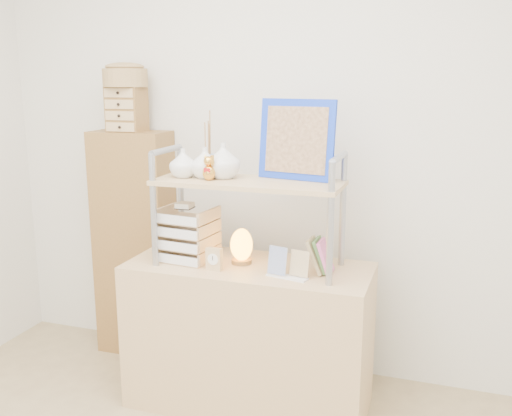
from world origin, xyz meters
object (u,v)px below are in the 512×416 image
(letter_tray, at_px, (186,237))
(salt_lamp, at_px, (241,246))
(desk, at_px, (249,336))
(cabinet, at_px, (135,244))

(letter_tray, distance_m, salt_lamp, 0.29)
(desk, distance_m, salt_lamp, 0.47)
(desk, bearing_deg, cabinet, 156.58)
(salt_lamp, bearing_deg, cabinet, 156.35)
(letter_tray, bearing_deg, salt_lamp, 7.50)
(cabinet, distance_m, salt_lamp, 0.90)
(cabinet, relative_size, letter_tray, 4.55)
(cabinet, xyz_separation_m, salt_lamp, (0.81, -0.36, 0.17))
(desk, distance_m, cabinet, 0.98)
(cabinet, bearing_deg, desk, -24.69)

